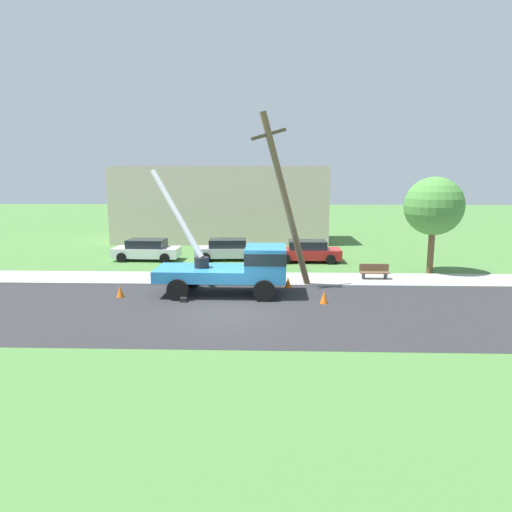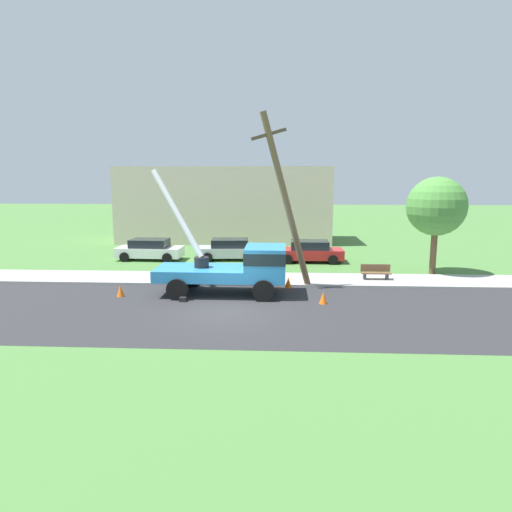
{
  "view_description": "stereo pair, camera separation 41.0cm",
  "coord_description": "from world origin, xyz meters",
  "px_view_note": "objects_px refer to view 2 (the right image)",
  "views": [
    {
      "loc": [
        1.7,
        -18.36,
        5.65
      ],
      "look_at": [
        0.98,
        3.44,
        1.76
      ],
      "focal_mm": 31.64,
      "sensor_mm": 36.0,
      "label": 1
    },
    {
      "loc": [
        2.11,
        -18.34,
        5.65
      ],
      "look_at": [
        0.98,
        3.44,
        1.76
      ],
      "focal_mm": 31.64,
      "sensor_mm": 36.0,
      "label": 2
    }
  ],
  "objects_px": {
    "parked_sedan_white": "(150,249)",
    "roadside_tree_near": "(437,207)",
    "parked_sedan_silver": "(230,249)",
    "park_bench": "(376,273)",
    "traffic_cone_behind": "(120,291)",
    "traffic_cone_ahead": "(323,298)",
    "utility_truck": "(238,266)",
    "traffic_cone_curbside": "(288,282)",
    "parked_sedan_red": "(309,251)",
    "leaning_utility_pole": "(286,200)"
  },
  "relations": [
    {
      "from": "utility_truck",
      "to": "traffic_cone_curbside",
      "type": "xyz_separation_m",
      "value": [
        2.42,
        1.37,
        -1.13
      ]
    },
    {
      "from": "traffic_cone_ahead",
      "to": "park_bench",
      "type": "distance_m",
      "value": 5.67
    },
    {
      "from": "parked_sedan_red",
      "to": "roadside_tree_near",
      "type": "bearing_deg",
      "value": -25.57
    },
    {
      "from": "traffic_cone_ahead",
      "to": "traffic_cone_behind",
      "type": "height_order",
      "value": "same"
    },
    {
      "from": "leaning_utility_pole",
      "to": "traffic_cone_behind",
      "type": "distance_m",
      "value": 9.11
    },
    {
      "from": "roadside_tree_near",
      "to": "traffic_cone_curbside",
      "type": "bearing_deg",
      "value": -155.85
    },
    {
      "from": "utility_truck",
      "to": "parked_sedan_white",
      "type": "xyz_separation_m",
      "value": [
        -6.85,
        8.72,
        -0.7
      ]
    },
    {
      "from": "traffic_cone_behind",
      "to": "parked_sedan_white",
      "type": "distance_m",
      "value": 9.57
    },
    {
      "from": "parked_sedan_silver",
      "to": "park_bench",
      "type": "bearing_deg",
      "value": -34.5
    },
    {
      "from": "parked_sedan_red",
      "to": "park_bench",
      "type": "relative_size",
      "value": 2.75
    },
    {
      "from": "traffic_cone_ahead",
      "to": "traffic_cone_behind",
      "type": "xyz_separation_m",
      "value": [
        -9.49,
        0.73,
        0.0
      ]
    },
    {
      "from": "traffic_cone_behind",
      "to": "traffic_cone_curbside",
      "type": "relative_size",
      "value": 1.0
    },
    {
      "from": "traffic_cone_behind",
      "to": "roadside_tree_near",
      "type": "relative_size",
      "value": 0.1
    },
    {
      "from": "leaning_utility_pole",
      "to": "parked_sedan_silver",
      "type": "distance_m",
      "value": 9.32
    },
    {
      "from": "parked_sedan_white",
      "to": "roadside_tree_near",
      "type": "distance_m",
      "value": 18.38
    },
    {
      "from": "traffic_cone_behind",
      "to": "parked_sedan_silver",
      "type": "height_order",
      "value": "parked_sedan_silver"
    },
    {
      "from": "traffic_cone_behind",
      "to": "traffic_cone_curbside",
      "type": "xyz_separation_m",
      "value": [
        7.98,
        2.12,
        0.0
      ]
    },
    {
      "from": "park_bench",
      "to": "leaning_utility_pole",
      "type": "bearing_deg",
      "value": -160.03
    },
    {
      "from": "traffic_cone_ahead",
      "to": "parked_sedan_silver",
      "type": "relative_size",
      "value": 0.12
    },
    {
      "from": "park_bench",
      "to": "traffic_cone_behind",
      "type": "bearing_deg",
      "value": -163.03
    },
    {
      "from": "parked_sedan_white",
      "to": "parked_sedan_silver",
      "type": "relative_size",
      "value": 0.99
    },
    {
      "from": "utility_truck",
      "to": "parked_sedan_white",
      "type": "height_order",
      "value": "utility_truck"
    },
    {
      "from": "parked_sedan_silver",
      "to": "roadside_tree_near",
      "type": "bearing_deg",
      "value": -17.52
    },
    {
      "from": "parked_sedan_red",
      "to": "roadside_tree_near",
      "type": "distance_m",
      "value": 8.33
    },
    {
      "from": "utility_truck",
      "to": "parked_sedan_silver",
      "type": "distance_m",
      "value": 9.19
    },
    {
      "from": "parked_sedan_white",
      "to": "leaning_utility_pole",
      "type": "bearing_deg",
      "value": -39.01
    },
    {
      "from": "traffic_cone_curbside",
      "to": "parked_sedan_silver",
      "type": "bearing_deg",
      "value": 116.44
    },
    {
      "from": "traffic_cone_behind",
      "to": "traffic_cone_ahead",
      "type": "bearing_deg",
      "value": -4.42
    },
    {
      "from": "parked_sedan_red",
      "to": "parked_sedan_white",
      "type": "bearing_deg",
      "value": 178.8
    },
    {
      "from": "leaning_utility_pole",
      "to": "traffic_cone_behind",
      "type": "bearing_deg",
      "value": -164.99
    },
    {
      "from": "parked_sedan_red",
      "to": "utility_truck",
      "type": "bearing_deg",
      "value": -114.96
    },
    {
      "from": "traffic_cone_behind",
      "to": "roadside_tree_near",
      "type": "distance_m",
      "value": 17.86
    },
    {
      "from": "leaning_utility_pole",
      "to": "traffic_cone_ahead",
      "type": "xyz_separation_m",
      "value": [
        1.68,
        -2.83,
        -4.2
      ]
    },
    {
      "from": "leaning_utility_pole",
      "to": "roadside_tree_near",
      "type": "relative_size",
      "value": 1.55
    },
    {
      "from": "traffic_cone_behind",
      "to": "parked_sedan_silver",
      "type": "xyz_separation_m",
      "value": [
        4.16,
        9.8,
        0.43
      ]
    },
    {
      "from": "traffic_cone_behind",
      "to": "traffic_cone_curbside",
      "type": "bearing_deg",
      "value": 14.91
    },
    {
      "from": "traffic_cone_curbside",
      "to": "parked_sedan_red",
      "type": "height_order",
      "value": "parked_sedan_red"
    },
    {
      "from": "park_bench",
      "to": "utility_truck",
      "type": "bearing_deg",
      "value": -156.43
    },
    {
      "from": "utility_truck",
      "to": "traffic_cone_curbside",
      "type": "bearing_deg",
      "value": 29.55
    },
    {
      "from": "park_bench",
      "to": "parked_sedan_red",
      "type": "bearing_deg",
      "value": 121.27
    },
    {
      "from": "parked_sedan_silver",
      "to": "park_bench",
      "type": "xyz_separation_m",
      "value": [
        8.6,
        -5.91,
        -0.25
      ]
    },
    {
      "from": "leaning_utility_pole",
      "to": "parked_sedan_red",
      "type": "relative_size",
      "value": 1.98
    },
    {
      "from": "parked_sedan_white",
      "to": "traffic_cone_behind",
      "type": "bearing_deg",
      "value": -82.21
    },
    {
      "from": "parked_sedan_silver",
      "to": "traffic_cone_ahead",
      "type": "bearing_deg",
      "value": -63.16
    },
    {
      "from": "utility_truck",
      "to": "parked_sedan_silver",
      "type": "xyz_separation_m",
      "value": [
        -1.4,
        9.05,
        -0.7
      ]
    },
    {
      "from": "parked_sedan_white",
      "to": "park_bench",
      "type": "distance_m",
      "value": 15.13
    },
    {
      "from": "utility_truck",
      "to": "traffic_cone_behind",
      "type": "bearing_deg",
      "value": -172.31
    },
    {
      "from": "traffic_cone_behind",
      "to": "parked_sedan_white",
      "type": "relative_size",
      "value": 0.13
    },
    {
      "from": "leaning_utility_pole",
      "to": "traffic_cone_curbside",
      "type": "xyz_separation_m",
      "value": [
        0.17,
        0.03,
        -4.2
      ]
    },
    {
      "from": "traffic_cone_behind",
      "to": "parked_sedan_white",
      "type": "height_order",
      "value": "parked_sedan_white"
    }
  ]
}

